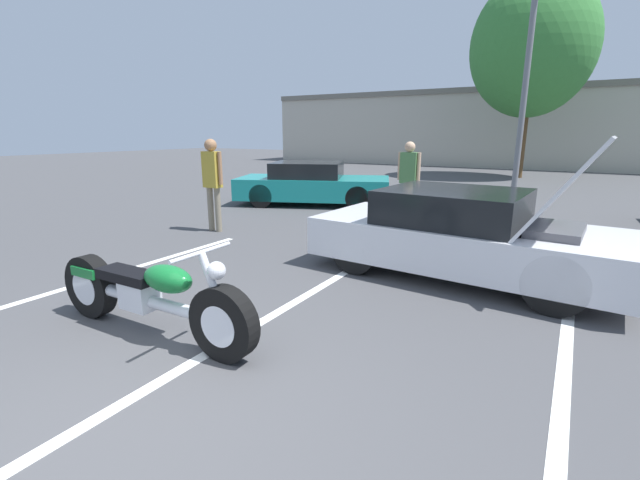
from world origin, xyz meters
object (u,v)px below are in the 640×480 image
at_px(tree_background, 533,46).
at_px(spectator_by_show_car, 212,177).
at_px(light_pole, 531,65).
at_px(parked_car_left_row, 312,184).
at_px(spectator_midground, 409,174).
at_px(show_car_hood_open, 464,234).
at_px(motorcycle, 149,296).

xyz_separation_m(tree_background, spectator_by_show_car, (-3.97, -14.79, -4.32)).
xyz_separation_m(light_pole, parked_car_left_row, (-4.71, -4.84, -3.36)).
relative_size(parked_car_left_row, spectator_by_show_car, 2.45).
height_order(parked_car_left_row, spectator_midground, spectator_midground).
relative_size(light_pole, show_car_hood_open, 1.70).
bearing_deg(motorcycle, spectator_midground, 86.83).
xyz_separation_m(light_pole, spectator_by_show_car, (-4.62, -8.74, -2.81)).
bearing_deg(motorcycle, parked_car_left_row, 109.35).
relative_size(light_pole, spectator_midground, 4.00).
height_order(light_pole, show_car_hood_open, light_pole).
xyz_separation_m(parked_car_left_row, spectator_by_show_car, (0.09, -3.90, 0.55)).
bearing_deg(show_car_hood_open, light_pole, 96.21).
bearing_deg(spectator_midground, show_car_hood_open, -58.83).
height_order(show_car_hood_open, spectator_by_show_car, show_car_hood_open).
distance_m(show_car_hood_open, parked_car_left_row, 6.57).
bearing_deg(tree_background, light_pole, -83.86).
relative_size(tree_background, parked_car_left_row, 1.84).
bearing_deg(show_car_hood_open, spectator_by_show_car, -179.26).
height_order(light_pole, motorcycle, light_pole).
distance_m(show_car_hood_open, spectator_midground, 3.85).
distance_m(motorcycle, spectator_by_show_car, 4.71).
height_order(motorcycle, show_car_hood_open, show_car_hood_open).
bearing_deg(tree_background, spectator_midground, -94.68).
bearing_deg(spectator_by_show_car, show_car_hood_open, -3.18).
relative_size(motorcycle, show_car_hood_open, 0.62).
bearing_deg(parked_car_left_row, tree_background, 47.16).
bearing_deg(light_pole, tree_background, 96.14).
distance_m(tree_background, parked_car_left_row, 12.60).
relative_size(light_pole, tree_background, 0.85).
bearing_deg(light_pole, show_car_hood_open, -87.71).
bearing_deg(light_pole, spectator_by_show_car, -117.87).
height_order(parked_car_left_row, spectator_by_show_car, spectator_by_show_car).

